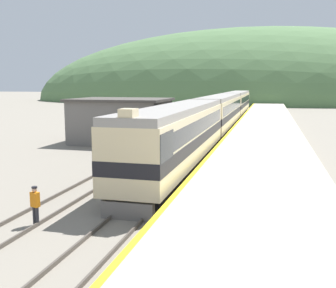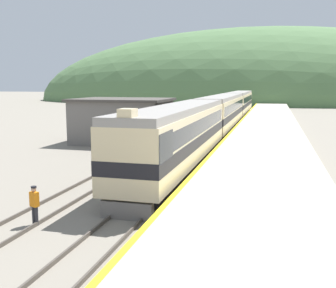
{
  "view_description": "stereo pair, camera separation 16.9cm",
  "coord_description": "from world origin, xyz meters",
  "px_view_note": "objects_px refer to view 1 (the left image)",
  "views": [
    {
      "loc": [
        5.7,
        -1.93,
        5.71
      ],
      "look_at": [
        0.52,
        18.03,
        2.55
      ],
      "focal_mm": 42.0,
      "sensor_mm": 36.0,
      "label": 1
    },
    {
      "loc": [
        5.86,
        -1.89,
        5.71
      ],
      "look_at": [
        0.52,
        18.03,
        2.55
      ],
      "focal_mm": 42.0,
      "sensor_mm": 36.0,
      "label": 2
    }
  ],
  "objects_px": {
    "express_train_lead_car": "(179,136)",
    "track_worker": "(35,204)",
    "carriage_second": "(221,112)",
    "carriage_third": "(237,103)"
  },
  "relations": [
    {
      "from": "express_train_lead_car",
      "to": "track_worker",
      "type": "relative_size",
      "value": 12.33
    },
    {
      "from": "carriage_second",
      "to": "carriage_third",
      "type": "xyz_separation_m",
      "value": [
        0.0,
        23.84,
        0.0
      ]
    },
    {
      "from": "express_train_lead_car",
      "to": "carriage_second",
      "type": "height_order",
      "value": "express_train_lead_car"
    },
    {
      "from": "carriage_second",
      "to": "express_train_lead_car",
      "type": "bearing_deg",
      "value": -90.0
    },
    {
      "from": "carriage_third",
      "to": "express_train_lead_car",
      "type": "bearing_deg",
      "value": -90.0
    },
    {
      "from": "carriage_third",
      "to": "carriage_second",
      "type": "bearing_deg",
      "value": -90.0
    },
    {
      "from": "express_train_lead_car",
      "to": "carriage_third",
      "type": "height_order",
      "value": "express_train_lead_car"
    },
    {
      "from": "express_train_lead_car",
      "to": "carriage_third",
      "type": "distance_m",
      "value": 46.48
    },
    {
      "from": "carriage_second",
      "to": "carriage_third",
      "type": "relative_size",
      "value": 1.0
    },
    {
      "from": "track_worker",
      "to": "carriage_third",
      "type": "bearing_deg",
      "value": 86.68
    }
  ]
}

